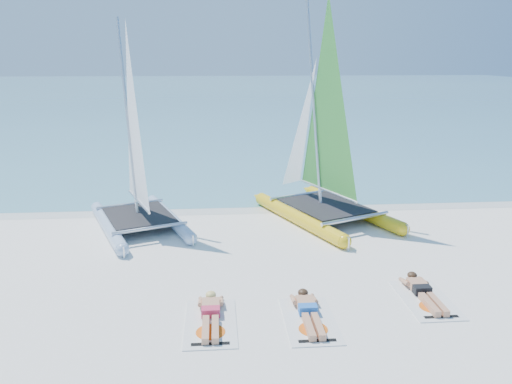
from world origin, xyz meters
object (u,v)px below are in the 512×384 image
sunbather_a (211,313)px  sunbather_c (423,291)px  catamaran_yellow (318,146)px  catamaran_blue (135,166)px  towel_b (310,320)px  towel_c (426,300)px  sunbather_b (308,310)px  towel_a (211,323)px

sunbather_a → sunbather_c: bearing=7.5°
sunbather_a → catamaran_yellow: bearing=62.5°
catamaran_blue → sunbather_a: size_ratio=3.68×
catamaran_yellow → towel_b: bearing=-125.3°
catamaran_blue → towel_c: (6.80, -5.31, -1.88)m
sunbather_b → towel_c: bearing=10.0°
towel_a → sunbather_c: bearing=9.9°
catamaran_blue → sunbather_b: 7.34m
catamaran_yellow → sunbather_b: bearing=-125.7°
towel_b → sunbather_b: 0.22m
sunbather_a → sunbather_b: bearing=-1.5°
towel_a → sunbather_a: 0.22m
towel_a → sunbather_c: (4.57, 0.80, 0.11)m
towel_c → sunbather_c: size_ratio=1.07×
catamaran_yellow → towel_a: (-3.38, -6.69, -2.25)m
sunbather_c → towel_a: bearing=-170.1°
towel_b → sunbather_b: (0.00, 0.19, 0.11)m
towel_b → sunbather_a: bearing=172.8°
sunbather_a → sunbather_c: size_ratio=1.00×
catamaran_yellow → sunbather_c: (1.19, -5.89, -2.14)m
sunbather_a → towel_c: bearing=5.1°
sunbather_c → towel_c: bearing=-90.0°
catamaran_yellow → sunbather_a: bearing=-140.8°
catamaran_blue → towel_b: catamaran_blue is taller
towel_c → sunbather_c: bearing=90.0°
towel_c → sunbather_a: bearing=-174.9°
catamaran_yellow → towel_b: 7.25m
towel_a → towel_c: 4.61m
catamaran_blue → sunbather_b: (4.17, -5.77, -1.78)m
catamaran_yellow → sunbather_b: catamaran_yellow is taller
catamaran_yellow → towel_c: 6.59m
sunbather_b → sunbather_c: bearing=14.0°
catamaran_blue → towel_b: (4.17, -5.96, -1.88)m
catamaran_blue → towel_b: size_ratio=3.43×
towel_a → sunbather_a: sunbather_a is taller
sunbather_a → towel_a: bearing=-90.0°
sunbather_a → towel_c: sunbather_a is taller
towel_a → towel_c: (4.57, 0.60, 0.00)m
catamaran_yellow → towel_a: 7.82m
catamaran_blue → sunbather_b: catamaran_blue is taller
towel_b → towel_c: (2.63, 0.66, 0.00)m
sunbather_a → towel_b: size_ratio=0.93×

